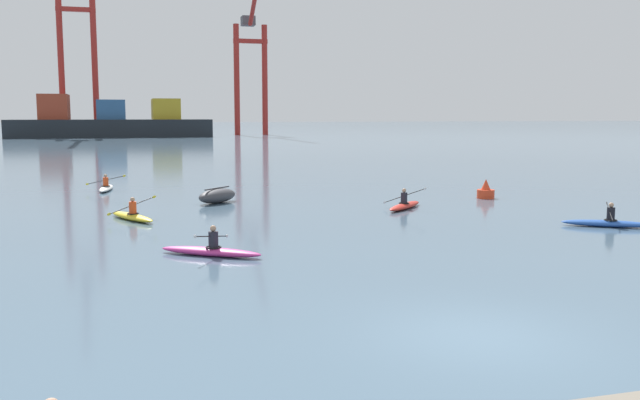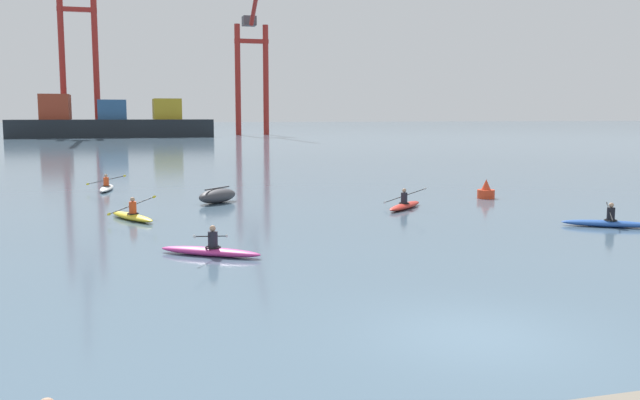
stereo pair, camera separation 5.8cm
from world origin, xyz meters
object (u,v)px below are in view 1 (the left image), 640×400
gantry_crane_west_mid (251,57)px  capsized_dinghy (217,196)px  gantry_crane_west (77,36)px  kayak_white (106,188)px  channel_buoy (486,191)px  kayak_red (405,205)px  kayak_magenta (211,250)px  kayak_blue (608,222)px  kayak_yellow (132,216)px  container_barge (111,123)px

gantry_crane_west_mid → capsized_dinghy: 116.55m
gantry_crane_west → kayak_white: gantry_crane_west is taller
channel_buoy → kayak_red: kayak_red is taller
kayak_magenta → kayak_blue: same height
channel_buoy → kayak_yellow: channel_buoy is taller
capsized_dinghy → kayak_blue: 17.80m
kayak_magenta → kayak_white: same height
kayak_yellow → kayak_white: (-1.26, 11.90, 0.00)m
kayak_blue → channel_buoy: bearing=89.4°
channel_buoy → kayak_yellow: 17.99m
capsized_dinghy → channel_buoy: (13.68, -1.97, 0.01)m
container_barge → capsized_dinghy: (6.41, -106.73, -2.36)m
kayak_magenta → kayak_blue: size_ratio=0.98×
capsized_dinghy → kayak_yellow: size_ratio=0.79×
kayak_magenta → gantry_crane_west: bearing=94.7°
kayak_magenta → kayak_white: bearing=99.8°
gantry_crane_west_mid → kayak_yellow: 121.85m
channel_buoy → kayak_blue: (-0.09, -9.53, -0.19)m
channel_buoy → kayak_blue: 9.54m
gantry_crane_west_mid → kayak_white: (-27.96, -105.86, -16.33)m
gantry_crane_west_mid → kayak_blue: bearing=-94.1°
gantry_crane_west → kayak_red: gantry_crane_west is taller
capsized_dinghy → kayak_yellow: 6.15m
capsized_dinghy → kayak_red: kayak_red is taller
capsized_dinghy → gantry_crane_west: bearing=96.2°
gantry_crane_west_mid → channel_buoy: size_ratio=34.87×
kayak_red → gantry_crane_west: bearing=99.8°
gantry_crane_west → capsized_dinghy: (12.42, -114.26, -19.66)m
container_barge → kayak_red: (14.46, -111.25, -2.54)m
channel_buoy → kayak_red: (-5.63, -2.54, -0.19)m
container_barge → kayak_blue: (19.99, -118.24, -2.54)m
capsized_dinghy → kayak_blue: (13.58, -11.51, -0.18)m
gantry_crane_west → kayak_white: bearing=-86.2°
channel_buoy → kayak_white: (-19.06, 9.32, -0.19)m
gantry_crane_west → kayak_yellow: size_ratio=12.68×
kayak_red → kayak_yellow: size_ratio=0.86×
kayak_yellow → kayak_white: 11.97m
channel_buoy → kayak_yellow: bearing=-171.7°
container_barge → kayak_yellow: bearing=-88.8°
container_barge → kayak_red: size_ratio=13.21×
capsized_dinghy → gantry_crane_west_mid: bearing=78.7°
container_barge → kayak_white: 99.43m
gantry_crane_west → gantry_crane_west_mid: bearing=-1.7°
gantry_crane_west_mid → capsized_dinghy: gantry_crane_west_mid is taller
gantry_crane_west → kayak_yellow: 120.75m
container_barge → kayak_white: bearing=-89.4°
channel_buoy → gantry_crane_west_mid: bearing=85.6°
channel_buoy → kayak_magenta: channel_buoy is taller
gantry_crane_west_mid → channel_buoy: (-8.89, -115.17, -16.14)m
kayak_red → kayak_blue: bearing=-51.7°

